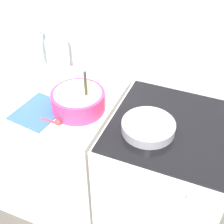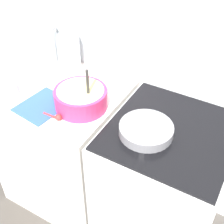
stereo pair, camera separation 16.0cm
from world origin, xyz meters
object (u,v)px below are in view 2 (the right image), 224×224
object	(u,v)px
stove	(162,187)
baking_pan	(146,130)
storage_jar_middle	(69,54)
storage_jar_left	(47,47)
mixing_bowl	(81,97)
tin_can	(13,91)

from	to	relation	value
stove	baking_pan	size ratio (longest dim) A/B	3.44
storage_jar_middle	storage_jar_left	bearing A→B (deg)	180.00
mixing_bowl	storage_jar_middle	distance (m)	0.42
baking_pan	tin_can	bearing A→B (deg)	-172.27
baking_pan	storage_jar_middle	distance (m)	0.77
stove	mixing_bowl	size ratio (longest dim) A/B	3.22
stove	tin_can	bearing A→B (deg)	-167.73
stove	mixing_bowl	xyz separation A→B (m)	(-0.50, -0.06, 0.53)
mixing_bowl	tin_can	world-z (taller)	mixing_bowl
baking_pan	stove	bearing A→B (deg)	39.58
storage_jar_middle	tin_can	bearing A→B (deg)	-100.99
storage_jar_left	storage_jar_middle	size ratio (longest dim) A/B	1.06
storage_jar_middle	tin_can	xyz separation A→B (m)	(-0.08, -0.43, -0.05)
stove	baking_pan	bearing A→B (deg)	-140.42
mixing_bowl	baking_pan	distance (m)	0.40
stove	storage_jar_middle	size ratio (longest dim) A/B	4.06
stove	baking_pan	xyz separation A→B (m)	(-0.10, -0.09, 0.49)
stove	storage_jar_middle	world-z (taller)	storage_jar_middle
stove	tin_can	xyz separation A→B (m)	(-0.88, -0.19, 0.51)
stove	storage_jar_middle	bearing A→B (deg)	163.45
mixing_bowl	storage_jar_left	size ratio (longest dim) A/B	1.19
storage_jar_left	tin_can	world-z (taller)	storage_jar_left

